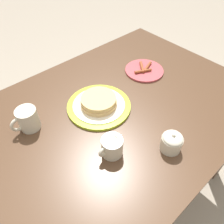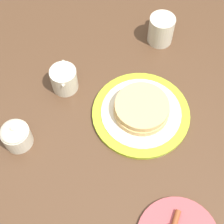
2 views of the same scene
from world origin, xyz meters
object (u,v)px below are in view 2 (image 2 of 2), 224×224
Objects in this scene: coffee_mug at (161,29)px; creamer_pitcher at (64,79)px; sugar_bowl at (16,135)px; pancake_plate at (141,111)px.

creamer_pitcher is at bearing 118.09° from coffee_mug.
coffee_mug reaches higher than sugar_bowl.
creamer_pitcher reaches higher than pancake_plate.
pancake_plate is at bearing -80.46° from sugar_bowl.
coffee_mug is at bearing -52.45° from sugar_bowl.
coffee_mug is 1.34× the size of sugar_bowl.
coffee_mug is at bearing -18.87° from pancake_plate.
sugar_bowl reaches higher than pancake_plate.
sugar_bowl is at bearing 99.54° from pancake_plate.
sugar_bowl is at bearing 143.12° from creamer_pitcher.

